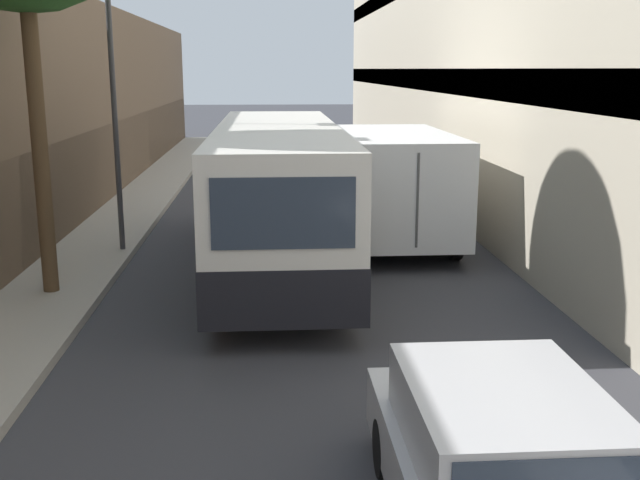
% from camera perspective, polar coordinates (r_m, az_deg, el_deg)
% --- Properties ---
extents(ground_plane, '(150.00, 150.00, 0.00)m').
position_cam_1_polar(ground_plane, '(15.75, -1.26, -2.28)').
color(ground_plane, '#38383D').
extents(sidewalk_left, '(1.88, 60.00, 0.16)m').
position_cam_1_polar(sidewalk_left, '(16.22, -18.16, -2.20)').
color(sidewalk_left, '#9E998E').
rests_on(sidewalk_left, ground_plane).
extents(car_hatchback, '(1.89, 4.06, 1.45)m').
position_cam_1_polar(car_hatchback, '(7.01, 13.79, -16.48)').
color(car_hatchback, '#B7B7BC').
rests_on(car_hatchback, ground_plane).
extents(bus, '(2.52, 10.70, 2.98)m').
position_cam_1_polar(bus, '(15.83, -3.18, 3.66)').
color(bus, silver).
rests_on(bus, ground_plane).
extents(box_truck, '(2.46, 7.50, 2.68)m').
position_cam_1_polar(box_truck, '(18.69, 5.27, 4.74)').
color(box_truck, silver).
rests_on(box_truck, ground_plane).
extents(street_lamp, '(0.36, 0.80, 6.44)m').
position_cam_1_polar(street_lamp, '(17.05, -15.68, 14.25)').
color(street_lamp, '#38383D').
rests_on(street_lamp, sidewalk_left).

